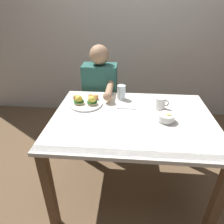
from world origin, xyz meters
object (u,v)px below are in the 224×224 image
object	(u,v)px
coffee_mug	(160,103)
water_glass_near	(121,93)
eggs_benedict_plate	(86,102)
fruit_bowl	(166,117)
diner_person	(100,94)
fork	(128,109)
dining_table	(132,129)

from	to	relation	value
coffee_mug	water_glass_near	bearing A→B (deg)	153.57
eggs_benedict_plate	fruit_bowl	xyz separation A→B (m)	(0.62, -0.21, 0.00)
eggs_benedict_plate	diner_person	distance (m)	0.44
coffee_mug	water_glass_near	xyz separation A→B (m)	(-0.32, 0.16, 0.00)
coffee_mug	fork	bearing A→B (deg)	-174.44
coffee_mug	diner_person	size ratio (longest dim) A/B	0.10
eggs_benedict_plate	fork	xyz separation A→B (m)	(0.34, -0.04, -0.02)
fruit_bowl	diner_person	size ratio (longest dim) A/B	0.11
water_glass_near	dining_table	bearing A→B (deg)	-72.35
water_glass_near	diner_person	bearing A→B (deg)	128.62
water_glass_near	diner_person	xyz separation A→B (m)	(-0.23, 0.28, -0.14)
dining_table	eggs_benedict_plate	xyz separation A→B (m)	(-0.39, 0.18, 0.13)
coffee_mug	fork	xyz separation A→B (m)	(-0.26, -0.03, -0.05)
dining_table	fruit_bowl	size ratio (longest dim) A/B	10.00
fruit_bowl	fork	bearing A→B (deg)	149.66
coffee_mug	fruit_bowl	bearing A→B (deg)	-83.58
fruit_bowl	coffee_mug	xyz separation A→B (m)	(-0.02, 0.19, 0.02)
water_glass_near	fork	bearing A→B (deg)	-71.77
eggs_benedict_plate	coffee_mug	xyz separation A→B (m)	(0.60, -0.02, 0.03)
fruit_bowl	coffee_mug	world-z (taller)	coffee_mug
fruit_bowl	coffee_mug	bearing A→B (deg)	96.42
eggs_benedict_plate	fork	bearing A→B (deg)	-7.02
eggs_benedict_plate	diner_person	world-z (taller)	diner_person
dining_table	eggs_benedict_plate	size ratio (longest dim) A/B	4.44
fruit_bowl	water_glass_near	distance (m)	0.48
dining_table	fruit_bowl	world-z (taller)	fruit_bowl
eggs_benedict_plate	water_glass_near	distance (m)	0.32
eggs_benedict_plate	dining_table	bearing A→B (deg)	-24.70
dining_table	fork	xyz separation A→B (m)	(-0.04, 0.13, 0.11)
dining_table	water_glass_near	distance (m)	0.37
fork	water_glass_near	world-z (taller)	water_glass_near
dining_table	diner_person	size ratio (longest dim) A/B	1.05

